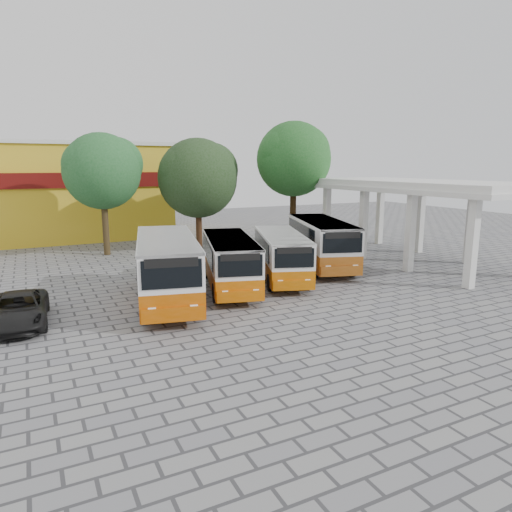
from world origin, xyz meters
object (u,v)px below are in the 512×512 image
bus_centre_right (282,253)px  parked_car (19,310)px  bus_centre_left (230,259)px  bus_far_right (321,240)px  bus_far_left (167,265)px

bus_centre_right → parked_car: size_ratio=1.67×
bus_centre_left → bus_centre_right: (3.35, 0.45, -0.04)m
bus_far_right → parked_car: (-17.08, -3.49, -1.08)m
bus_centre_left → parked_car: 10.03m
bus_far_left → bus_far_right: (10.76, 2.93, -0.06)m
bus_far_left → parked_car: size_ratio=1.94×
bus_centre_right → bus_far_right: bearing=43.4°
bus_centre_left → bus_far_right: size_ratio=0.90×
bus_centre_right → bus_far_right: bus_far_right is taller
bus_far_left → bus_centre_left: (3.57, 0.81, -0.23)m
bus_far_left → bus_centre_right: bus_far_left is taller
bus_far_right → parked_car: size_ratio=1.90×
bus_far_left → bus_far_right: bearing=28.2°
bus_far_left → parked_car: bus_far_left is taller
bus_far_left → bus_centre_right: (6.93, 1.26, -0.27)m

